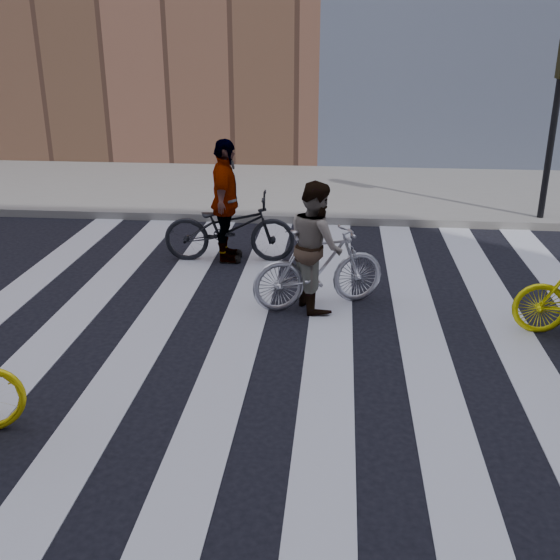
# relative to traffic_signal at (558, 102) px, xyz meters

# --- Properties ---
(ground) EXTENTS (100.00, 100.00, 0.00)m
(ground) POSITION_rel_traffic_signal_xyz_m (-4.40, -5.32, -2.28)
(ground) COLOR black
(ground) RESTS_ON ground
(sidewalk_far) EXTENTS (100.00, 5.00, 0.15)m
(sidewalk_far) POSITION_rel_traffic_signal_xyz_m (-4.40, 2.18, -2.20)
(sidewalk_far) COLOR gray
(sidewalk_far) RESTS_ON ground
(zebra_crosswalk) EXTENTS (8.25, 10.00, 0.01)m
(zebra_crosswalk) POSITION_rel_traffic_signal_xyz_m (-4.40, -5.32, -2.27)
(zebra_crosswalk) COLOR silver
(zebra_crosswalk) RESTS_ON ground
(traffic_signal) EXTENTS (0.22, 0.42, 3.33)m
(traffic_signal) POSITION_rel_traffic_signal_xyz_m (0.00, 0.00, 0.00)
(traffic_signal) COLOR black
(traffic_signal) RESTS_ON ground
(bike_silver_mid) EXTENTS (1.87, 1.19, 1.09)m
(bike_silver_mid) POSITION_rel_traffic_signal_xyz_m (-4.03, -4.22, -1.73)
(bike_silver_mid) COLOR #B2B2BC
(bike_silver_mid) RESTS_ON ground
(bike_dark_rear) EXTENTS (2.11, 0.86, 1.09)m
(bike_dark_rear) POSITION_rel_traffic_signal_xyz_m (-5.51, -2.49, -1.74)
(bike_dark_rear) COLOR black
(bike_dark_rear) RESTS_ON ground
(rider_mid) EXTENTS (0.92, 1.01, 1.70)m
(rider_mid) POSITION_rel_traffic_signal_xyz_m (-4.08, -4.22, -1.43)
(rider_mid) COLOR slate
(rider_mid) RESTS_ON ground
(rider_rear) EXTENTS (0.55, 1.16, 1.93)m
(rider_rear) POSITION_rel_traffic_signal_xyz_m (-5.56, -2.49, -1.31)
(rider_rear) COLOR slate
(rider_rear) RESTS_ON ground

